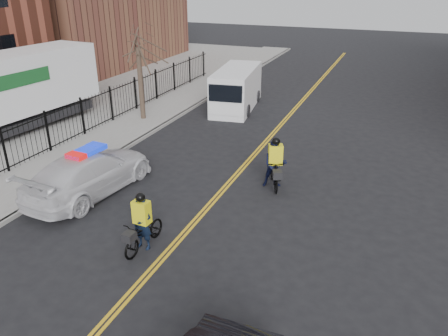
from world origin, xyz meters
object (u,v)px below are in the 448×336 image
cyclist_near (143,229)px  cyclist_far (275,168)px  police_cruiser (90,173)px  cargo_van (236,90)px

cyclist_near → cyclist_far: size_ratio=0.93×
cyclist_far → police_cruiser: bearing=-177.2°
cyclist_far → cyclist_near: bearing=-137.7°
cyclist_near → police_cruiser: bearing=150.7°
cyclist_near → cyclist_far: 6.20m
police_cruiser → cyclist_near: bearing=152.3°
police_cruiser → cyclist_near: size_ratio=2.96×
cargo_van → cyclist_far: (5.27, -9.68, -0.38)m
police_cruiser → cargo_van: bearing=-90.3°
cargo_van → police_cruiser: bearing=-103.3°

